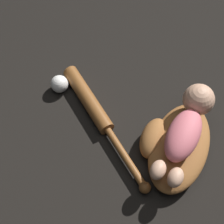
{
  "coord_description": "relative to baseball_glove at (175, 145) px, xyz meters",
  "views": [
    {
      "loc": [
        -0.65,
        0.26,
        1.24
      ],
      "look_at": [
        0.09,
        0.25,
        0.07
      ],
      "focal_mm": 60.0,
      "sensor_mm": 36.0,
      "label": 1
    }
  ],
  "objects": [
    {
      "name": "baseball_bat",
      "position": [
        0.16,
        0.29,
        -0.01
      ],
      "size": [
        0.54,
        0.32,
        0.06
      ],
      "color": "brown",
      "rests_on": "ground"
    },
    {
      "name": "baby_figure",
      "position": [
        0.03,
        -0.03,
        0.09
      ],
      "size": [
        0.38,
        0.26,
        0.11
      ],
      "color": "#D16670",
      "rests_on": "baseball_glove"
    },
    {
      "name": "baseball_glove",
      "position": [
        0.0,
        0.0,
        0.0
      ],
      "size": [
        0.42,
        0.33,
        0.09
      ],
      "color": "#935B2D",
      "rests_on": "ground"
    },
    {
      "name": "baseball",
      "position": [
        0.29,
        0.43,
        -0.01
      ],
      "size": [
        0.07,
        0.07,
        0.07
      ],
      "color": "white",
      "rests_on": "ground"
    },
    {
      "name": "ground_plane",
      "position": [
        0.04,
        -0.02,
        -0.04
      ],
      "size": [
        6.0,
        6.0,
        0.0
      ],
      "primitive_type": "plane",
      "color": "black"
    }
  ]
}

